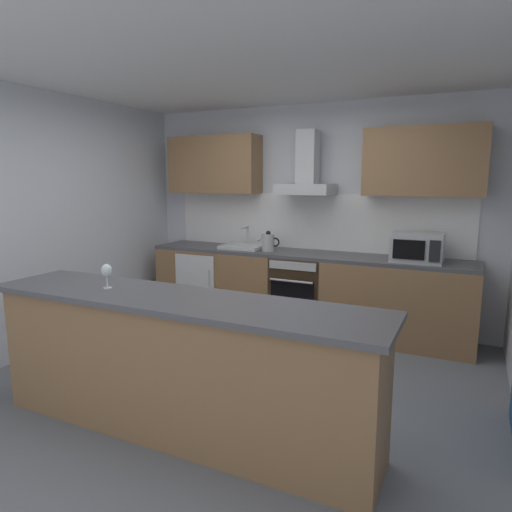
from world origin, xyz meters
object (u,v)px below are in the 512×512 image
(oven, at_px, (300,290))
(kettle, at_px, (268,242))
(refrigerator, at_px, (207,283))
(sink, at_px, (243,246))
(wine_glass, at_px, (107,271))
(microwave, at_px, (417,247))
(range_hood, at_px, (306,174))

(oven, distance_m, kettle, 0.68)
(oven, distance_m, refrigerator, 1.27)
(sink, bearing_deg, wine_glass, -86.06)
(kettle, bearing_deg, microwave, 0.20)
(microwave, bearing_deg, range_hood, 172.85)
(wine_glass, bearing_deg, oven, 76.63)
(sink, distance_m, range_hood, 1.15)
(oven, relative_size, refrigerator, 0.94)
(microwave, bearing_deg, wine_glass, -127.25)
(refrigerator, relative_size, range_hood, 1.18)
(sink, bearing_deg, kettle, -7.25)
(sink, distance_m, wine_glass, 2.46)
(kettle, bearing_deg, sink, 172.75)
(sink, bearing_deg, range_hood, 8.99)
(wine_glass, bearing_deg, range_hood, 77.28)
(refrigerator, distance_m, wine_glass, 2.62)
(refrigerator, relative_size, wine_glass, 4.78)
(oven, xyz_separation_m, microwave, (1.25, -0.03, 0.59))
(oven, xyz_separation_m, range_hood, (-0.00, 0.13, 1.33))
(sink, distance_m, kettle, 0.36)
(kettle, bearing_deg, wine_glass, -94.33)
(microwave, bearing_deg, kettle, -179.80)
(refrigerator, height_order, microwave, microwave)
(sink, height_order, range_hood, range_hood)
(oven, xyz_separation_m, kettle, (-0.40, -0.03, 0.55))
(range_hood, bearing_deg, wine_glass, -102.72)
(oven, relative_size, wine_glass, 4.50)
(refrigerator, bearing_deg, microwave, -0.57)
(oven, height_order, refrigerator, oven)
(oven, height_order, microwave, microwave)
(oven, distance_m, microwave, 1.39)
(sink, height_order, wine_glass, sink)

